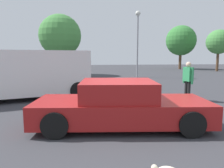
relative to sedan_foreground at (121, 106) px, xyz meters
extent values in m
plane|color=#38383D|center=(-0.03, -0.01, -0.58)|extent=(80.00, 80.00, 0.00)
cube|color=maroon|center=(0.02, 0.00, -0.13)|extent=(4.75, 2.22, 0.58)
cube|color=maroon|center=(-0.07, 0.01, 0.42)|extent=(2.09, 1.80, 0.51)
cube|color=slate|center=(0.83, -0.09, 0.42)|extent=(0.22, 1.48, 0.43)
cube|color=slate|center=(-0.98, 0.11, 0.42)|extent=(0.22, 1.48, 0.43)
cylinder|color=black|center=(1.70, 0.64, -0.26)|extent=(0.66, 0.29, 0.64)
cylinder|color=black|center=(1.52, -0.99, -0.26)|extent=(0.66, 0.29, 0.64)
cylinder|color=black|center=(-1.47, 0.98, -0.26)|extent=(0.66, 0.29, 0.64)
cylinder|color=black|center=(-1.65, -0.65, -0.26)|extent=(0.66, 0.29, 0.64)
sphere|color=beige|center=(0.04, -2.69, -0.29)|extent=(0.10, 0.10, 0.10)
cube|color=white|center=(-3.47, 4.30, 0.60)|extent=(5.60, 3.48, 1.93)
cube|color=slate|center=(-1.00, 5.03, 1.03)|extent=(0.55, 1.70, 0.77)
cylinder|color=black|center=(-1.82, 5.82, -0.20)|extent=(0.80, 0.46, 0.76)
cylinder|color=black|center=(-1.26, 3.93, -0.20)|extent=(0.80, 0.46, 0.76)
cylinder|color=black|center=(3.40, 3.02, -0.16)|extent=(0.13, 0.13, 0.84)
cylinder|color=black|center=(3.44, 2.85, -0.16)|extent=(0.13, 0.13, 0.84)
cube|color=#339959|center=(3.42, 2.94, 0.56)|extent=(0.34, 0.45, 0.60)
cylinder|color=#339959|center=(3.36, 3.17, 0.51)|extent=(0.09, 0.09, 0.70)
cylinder|color=#339959|center=(3.49, 2.70, 0.51)|extent=(0.09, 0.09, 0.70)
sphere|color=beige|center=(3.42, 2.94, 0.97)|extent=(0.23, 0.23, 0.23)
cylinder|color=gray|center=(3.71, 12.87, 2.14)|extent=(0.14, 0.14, 5.45)
sphere|color=silver|center=(3.71, 12.87, 5.00)|extent=(0.44, 0.44, 0.44)
cylinder|color=brown|center=(-3.31, 16.05, 0.60)|extent=(0.35, 0.35, 2.36)
sphere|color=#478C42|center=(-3.31, 16.05, 3.33)|extent=(4.11, 4.11, 4.11)
cylinder|color=brown|center=(13.01, 23.97, 0.68)|extent=(0.39, 0.39, 2.53)
sphere|color=#387F38|center=(13.01, 23.97, 3.57)|extent=(4.33, 4.33, 4.33)
cylinder|color=brown|center=(15.69, 19.13, 0.69)|extent=(0.31, 0.31, 2.53)
sphere|color=#478C42|center=(15.69, 19.13, 3.09)|extent=(3.02, 3.02, 3.02)
camera|label=1|loc=(-0.94, -5.44, 1.33)|focal=33.50mm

